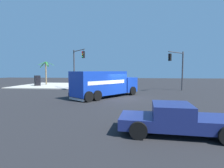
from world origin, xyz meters
TOP-DOWN VIEW (x-y plane):
  - ground_plane at (0.00, 0.00)m, footprint 100.00×100.00m
  - sidewalk_corner_far at (13.49, 13.49)m, footprint 12.48×12.48m
  - delivery_truck at (0.13, 1.96)m, footprint 7.97×6.96m
  - traffic_light_primary at (7.16, -7.41)m, footprint 2.90×2.69m
  - traffic_light_secondary at (7.24, 7.25)m, footprint 3.18×2.67m
  - pickup_navy at (-10.76, -3.04)m, footprint 2.53×5.32m
  - vending_machine_red at (11.72, 16.12)m, footprint 1.17×1.16m
  - palm_tree_far at (14.38, 15.79)m, footprint 3.18×3.14m

SIDE VIEW (x-z plane):
  - ground_plane at x=0.00m, z-range 0.00..0.00m
  - sidewalk_corner_far at x=13.49m, z-range 0.00..0.14m
  - pickup_navy at x=-10.76m, z-range 0.04..1.42m
  - vending_machine_red at x=11.72m, z-range 0.14..1.99m
  - delivery_truck at x=0.13m, z-range 0.07..2.87m
  - palm_tree_far at x=14.38m, z-range 0.94..5.46m
  - traffic_light_primary at x=7.16m, z-range 0.87..6.48m
  - traffic_light_secondary at x=7.24m, z-range 1.06..6.99m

